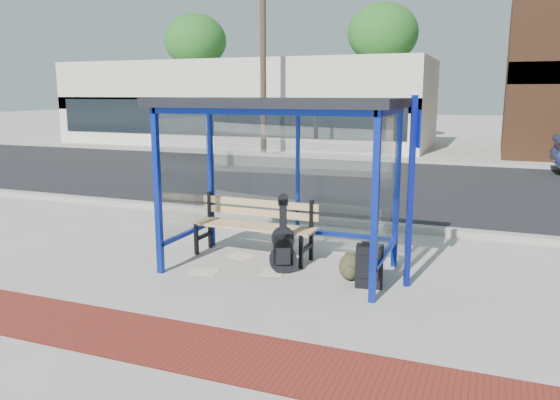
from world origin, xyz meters
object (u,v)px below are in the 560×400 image
at_px(guitar_bag, 283,246).
at_px(backpack, 350,268).
at_px(suitcase, 369,266).
at_px(bench, 255,223).

distance_m(guitar_bag, backpack, 0.98).
xyz_separation_m(suitcase, backpack, (-0.30, 0.18, -0.11)).
xyz_separation_m(bench, suitcase, (1.95, -0.71, -0.25)).
xyz_separation_m(guitar_bag, suitcase, (1.25, -0.13, -0.11)).
distance_m(bench, backpack, 1.77).
relative_size(guitar_bag, backpack, 2.94).
distance_m(guitar_bag, suitcase, 1.26).
bearing_deg(guitar_bag, bench, 115.87).
relative_size(bench, backpack, 5.50).
distance_m(bench, suitcase, 2.09).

